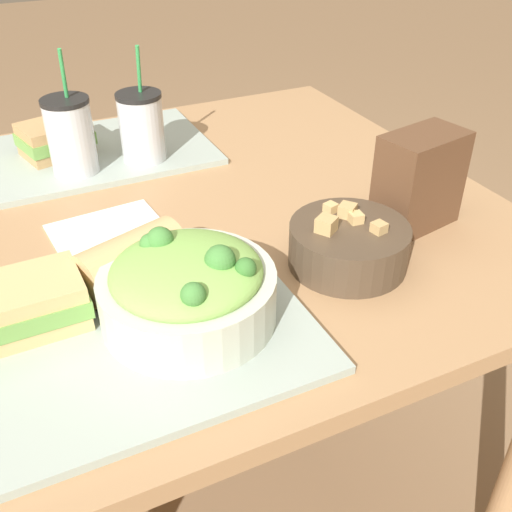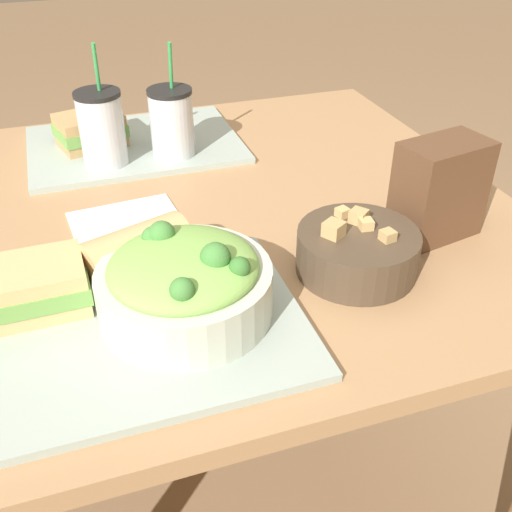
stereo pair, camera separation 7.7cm
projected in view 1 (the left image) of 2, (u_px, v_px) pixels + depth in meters
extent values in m
plane|color=#846647|center=(195.00, 481.00, 1.41)|extent=(12.00, 12.00, 0.00)
cube|color=#A37A51|center=(171.00, 223.00, 1.02)|extent=(1.11, 0.99, 0.03)
cylinder|color=#A37A51|center=(296.00, 224.00, 1.72)|extent=(0.06, 0.06, 0.69)
cube|color=#99A89E|center=(140.00, 341.00, 0.74)|extent=(0.42, 0.31, 0.01)
cube|color=#99A89E|center=(102.00, 151.00, 1.21)|extent=(0.42, 0.31, 0.01)
cylinder|color=beige|center=(188.00, 297.00, 0.75)|extent=(0.22, 0.22, 0.07)
ellipsoid|color=#7FB251|center=(186.00, 272.00, 0.73)|extent=(0.19, 0.19, 0.05)
sphere|color=#427F38|center=(193.00, 295.00, 0.66)|extent=(0.03, 0.03, 0.03)
sphere|color=#427F38|center=(220.00, 260.00, 0.71)|extent=(0.04, 0.04, 0.04)
sphere|color=#427F38|center=(160.00, 240.00, 0.75)|extent=(0.04, 0.04, 0.04)
sphere|color=#427F38|center=(150.00, 244.00, 0.75)|extent=(0.03, 0.03, 0.03)
sphere|color=#38702D|center=(246.00, 268.00, 0.71)|extent=(0.03, 0.03, 0.03)
cube|color=beige|center=(178.00, 258.00, 0.74)|extent=(0.05, 0.05, 0.01)
cube|color=beige|center=(208.00, 256.00, 0.74)|extent=(0.05, 0.05, 0.01)
cube|color=beige|center=(214.00, 251.00, 0.75)|extent=(0.05, 0.04, 0.01)
cylinder|color=#473828|center=(348.00, 245.00, 0.87)|extent=(0.17, 0.17, 0.06)
cylinder|color=brown|center=(350.00, 231.00, 0.86)|extent=(0.16, 0.16, 0.01)
cube|color=tan|center=(331.00, 209.00, 0.89)|extent=(0.02, 0.02, 0.02)
cube|color=tan|center=(356.00, 219.00, 0.86)|extent=(0.02, 0.02, 0.02)
cube|color=tan|center=(347.00, 212.00, 0.87)|extent=(0.03, 0.03, 0.02)
cube|color=tan|center=(379.00, 229.00, 0.84)|extent=(0.02, 0.02, 0.02)
cube|color=tan|center=(326.00, 226.00, 0.84)|extent=(0.04, 0.04, 0.03)
cube|color=tan|center=(30.00, 318.00, 0.75)|extent=(0.14, 0.10, 0.02)
cube|color=#6B9E47|center=(27.00, 304.00, 0.74)|extent=(0.14, 0.10, 0.02)
cube|color=tan|center=(23.00, 290.00, 0.73)|extent=(0.14, 0.10, 0.02)
cylinder|color=tan|center=(131.00, 261.00, 0.81)|extent=(0.16, 0.12, 0.08)
cylinder|color=beige|center=(172.00, 241.00, 0.85)|extent=(0.03, 0.07, 0.07)
cube|color=tan|center=(57.00, 149.00, 1.18)|extent=(0.14, 0.12, 0.02)
cube|color=#6B9E47|center=(55.00, 139.00, 1.17)|extent=(0.15, 0.13, 0.02)
cube|color=tan|center=(53.00, 128.00, 1.16)|extent=(0.14, 0.12, 0.02)
cylinder|color=silver|center=(71.00, 138.00, 1.09)|extent=(0.08, 0.08, 0.13)
cylinder|color=black|center=(72.00, 142.00, 1.09)|extent=(0.07, 0.07, 0.11)
cylinder|color=black|center=(64.00, 101.00, 1.05)|extent=(0.09, 0.09, 0.01)
cylinder|color=green|center=(64.00, 76.00, 1.03)|extent=(0.01, 0.02, 0.09)
cylinder|color=silver|center=(142.00, 129.00, 1.14)|extent=(0.08, 0.08, 0.12)
cylinder|color=#701E47|center=(142.00, 132.00, 1.14)|extent=(0.07, 0.07, 0.10)
cylinder|color=black|center=(138.00, 95.00, 1.10)|extent=(0.09, 0.09, 0.01)
cylinder|color=green|center=(139.00, 71.00, 1.08)|extent=(0.01, 0.02, 0.09)
cube|color=brown|center=(419.00, 180.00, 0.95)|extent=(0.15, 0.10, 0.15)
cube|color=white|center=(106.00, 228.00, 0.97)|extent=(0.19, 0.14, 0.00)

